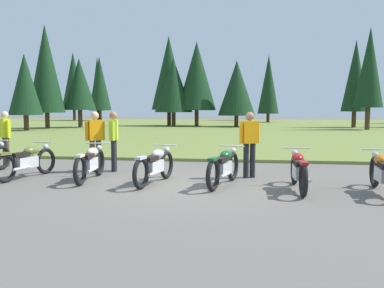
{
  "coord_description": "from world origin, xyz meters",
  "views": [
    {
      "loc": [
        1.32,
        -9.04,
        1.78
      ],
      "look_at": [
        0.0,
        0.6,
        0.9
      ],
      "focal_mm": 37.77,
      "sensor_mm": 36.0,
      "label": 1
    }
  ],
  "objects_px": {
    "rider_with_back_turned": "(95,138)",
    "motorcycle_olive": "(27,161)",
    "rider_near_row_end": "(250,141)",
    "motorcycle_cream": "(90,163)",
    "rider_checking_bike": "(114,138)",
    "motorcycle_silver": "(155,165)",
    "motorcycle_british_green": "(224,166)",
    "rider_in_hivis_vest": "(5,135)",
    "motorcycle_red": "(299,170)",
    "motorcycle_orange": "(383,173)"
  },
  "relations": [
    {
      "from": "rider_with_back_turned",
      "to": "motorcycle_olive",
      "type": "bearing_deg",
      "value": -138.71
    },
    {
      "from": "rider_near_row_end",
      "to": "rider_with_back_turned",
      "type": "bearing_deg",
      "value": 174.77
    },
    {
      "from": "motorcycle_cream",
      "to": "rider_near_row_end",
      "type": "bearing_deg",
      "value": 12.96
    },
    {
      "from": "motorcycle_olive",
      "to": "rider_with_back_turned",
      "type": "distance_m",
      "value": 1.87
    },
    {
      "from": "rider_checking_bike",
      "to": "rider_with_back_turned",
      "type": "bearing_deg",
      "value": -161.23
    },
    {
      "from": "motorcycle_cream",
      "to": "motorcycle_silver",
      "type": "relative_size",
      "value": 1.01
    },
    {
      "from": "motorcycle_british_green",
      "to": "rider_near_row_end",
      "type": "distance_m",
      "value": 1.35
    },
    {
      "from": "motorcycle_cream",
      "to": "rider_in_hivis_vest",
      "type": "relative_size",
      "value": 1.26
    },
    {
      "from": "motorcycle_red",
      "to": "motorcycle_orange",
      "type": "bearing_deg",
      "value": -4.15
    },
    {
      "from": "motorcycle_olive",
      "to": "motorcycle_cream",
      "type": "height_order",
      "value": "same"
    },
    {
      "from": "motorcycle_british_green",
      "to": "motorcycle_orange",
      "type": "distance_m",
      "value": 3.34
    },
    {
      "from": "motorcycle_orange",
      "to": "rider_in_hivis_vest",
      "type": "distance_m",
      "value": 10.43
    },
    {
      "from": "motorcycle_red",
      "to": "rider_with_back_turned",
      "type": "height_order",
      "value": "rider_with_back_turned"
    },
    {
      "from": "motorcycle_british_green",
      "to": "rider_in_hivis_vest",
      "type": "height_order",
      "value": "rider_in_hivis_vest"
    },
    {
      "from": "motorcycle_cream",
      "to": "rider_in_hivis_vest",
      "type": "height_order",
      "value": "rider_in_hivis_vest"
    },
    {
      "from": "motorcycle_silver",
      "to": "rider_near_row_end",
      "type": "relative_size",
      "value": 1.24
    },
    {
      "from": "motorcycle_red",
      "to": "motorcycle_orange",
      "type": "xyz_separation_m",
      "value": [
        1.68,
        -0.12,
        0.0
      ]
    },
    {
      "from": "motorcycle_cream",
      "to": "rider_with_back_turned",
      "type": "xyz_separation_m",
      "value": [
        -0.36,
        1.28,
        0.51
      ]
    },
    {
      "from": "motorcycle_silver",
      "to": "motorcycle_red",
      "type": "xyz_separation_m",
      "value": [
        3.24,
        -0.33,
        0.0
      ]
    },
    {
      "from": "motorcycle_orange",
      "to": "rider_in_hivis_vest",
      "type": "xyz_separation_m",
      "value": [
        -10.08,
        2.64,
        0.51
      ]
    },
    {
      "from": "rider_in_hivis_vest",
      "to": "motorcycle_cream",
      "type": "bearing_deg",
      "value": -29.6
    },
    {
      "from": "motorcycle_cream",
      "to": "motorcycle_orange",
      "type": "height_order",
      "value": "same"
    },
    {
      "from": "motorcycle_british_green",
      "to": "motorcycle_orange",
      "type": "bearing_deg",
      "value": -7.64
    },
    {
      "from": "motorcycle_silver",
      "to": "motorcycle_red",
      "type": "distance_m",
      "value": 3.26
    },
    {
      "from": "motorcycle_olive",
      "to": "motorcycle_cream",
      "type": "relative_size",
      "value": 0.98
    },
    {
      "from": "motorcycle_olive",
      "to": "rider_with_back_turned",
      "type": "height_order",
      "value": "rider_with_back_turned"
    },
    {
      "from": "motorcycle_british_green",
      "to": "rider_checking_bike",
      "type": "relative_size",
      "value": 1.23
    },
    {
      "from": "motorcycle_cream",
      "to": "motorcycle_british_green",
      "type": "distance_m",
      "value": 3.29
    },
    {
      "from": "motorcycle_olive",
      "to": "motorcycle_silver",
      "type": "bearing_deg",
      "value": -5.07
    },
    {
      "from": "rider_near_row_end",
      "to": "rider_in_hivis_vest",
      "type": "height_order",
      "value": "same"
    },
    {
      "from": "motorcycle_cream",
      "to": "rider_checking_bike",
      "type": "bearing_deg",
      "value": 85.44
    },
    {
      "from": "motorcycle_silver",
      "to": "motorcycle_cream",
      "type": "bearing_deg",
      "value": 172.71
    },
    {
      "from": "motorcycle_british_green",
      "to": "rider_near_row_end",
      "type": "xyz_separation_m",
      "value": [
        0.58,
        1.11,
        0.51
      ]
    },
    {
      "from": "motorcycle_silver",
      "to": "motorcycle_orange",
      "type": "distance_m",
      "value": 4.94
    },
    {
      "from": "motorcycle_olive",
      "to": "motorcycle_silver",
      "type": "xyz_separation_m",
      "value": [
        3.38,
        -0.3,
        0.0
      ]
    },
    {
      "from": "motorcycle_cream",
      "to": "rider_checking_bike",
      "type": "xyz_separation_m",
      "value": [
        0.11,
        1.44,
        0.51
      ]
    },
    {
      "from": "rider_with_back_turned",
      "to": "rider_near_row_end",
      "type": "bearing_deg",
      "value": -5.23
    },
    {
      "from": "motorcycle_british_green",
      "to": "motorcycle_red",
      "type": "relative_size",
      "value": 0.98
    },
    {
      "from": "motorcycle_british_green",
      "to": "rider_checking_bike",
      "type": "distance_m",
      "value": 3.61
    },
    {
      "from": "rider_checking_bike",
      "to": "motorcycle_orange",
      "type": "bearing_deg",
      "value": -17.96
    },
    {
      "from": "rider_checking_bike",
      "to": "rider_in_hivis_vest",
      "type": "distance_m",
      "value": 3.64
    },
    {
      "from": "motorcycle_british_green",
      "to": "motorcycle_red",
      "type": "distance_m",
      "value": 1.66
    },
    {
      "from": "rider_checking_bike",
      "to": "rider_with_back_turned",
      "type": "xyz_separation_m",
      "value": [
        -0.48,
        -0.16,
        0.0
      ]
    },
    {
      "from": "motorcycle_cream",
      "to": "motorcycle_british_green",
      "type": "relative_size",
      "value": 1.02
    },
    {
      "from": "motorcycle_orange",
      "to": "rider_near_row_end",
      "type": "xyz_separation_m",
      "value": [
        -2.73,
        1.55,
        0.51
      ]
    },
    {
      "from": "rider_near_row_end",
      "to": "rider_with_back_turned",
      "type": "xyz_separation_m",
      "value": [
        -4.23,
        0.39,
        0.0
      ]
    },
    {
      "from": "motorcycle_orange",
      "to": "rider_with_back_turned",
      "type": "xyz_separation_m",
      "value": [
        -6.95,
        1.94,
        0.51
      ]
    },
    {
      "from": "motorcycle_olive",
      "to": "rider_near_row_end",
      "type": "distance_m",
      "value": 5.66
    },
    {
      "from": "motorcycle_olive",
      "to": "rider_checking_bike",
      "type": "relative_size",
      "value": 1.24
    },
    {
      "from": "motorcycle_red",
      "to": "rider_checking_bike",
      "type": "xyz_separation_m",
      "value": [
        -4.79,
        1.98,
        0.51
      ]
    }
  ]
}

